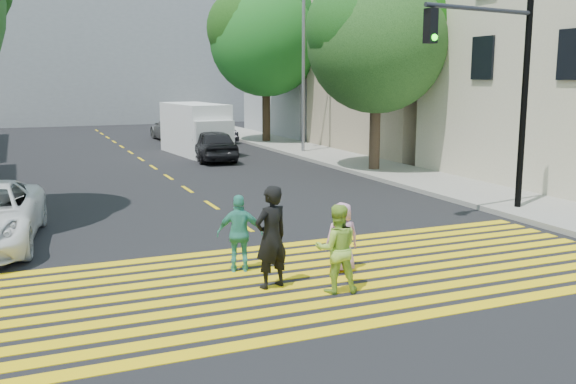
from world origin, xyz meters
TOP-DOWN VIEW (x-y plane):
  - ground at (0.00, 0.00)m, footprint 120.00×120.00m
  - sidewalk_right at (8.50, 15.00)m, footprint 3.00×60.00m
  - crosswalk at (0.00, 1.28)m, footprint 13.40×5.30m
  - lane_line at (0.00, 22.50)m, footprint 0.12×34.40m
  - building_right_tan at (15.00, 19.00)m, footprint 10.00×10.00m
  - building_right_grey at (15.00, 30.00)m, footprint 10.00×10.00m
  - backdrop_block at (0.00, 48.00)m, footprint 30.00×8.00m
  - tree_right_near at (8.11, 13.03)m, footprint 6.78×6.41m
  - tree_right_far at (8.22, 25.59)m, footprint 8.13×7.79m
  - pedestrian_man at (-1.14, 1.07)m, footprint 0.80×0.64m
  - pedestrian_woman at (-0.14, 0.40)m, footprint 0.92×0.80m
  - pedestrian_child at (0.53, 1.48)m, footprint 0.72×0.51m
  - pedestrian_extra at (-1.35, 2.25)m, footprint 0.99×0.64m
  - dark_car_near at (3.00, 19.16)m, footprint 2.04×4.41m
  - silver_car at (3.52, 29.42)m, footprint 2.19×5.14m
  - dark_car_parked at (5.58, 27.48)m, footprint 1.89×3.89m
  - white_van at (2.99, 21.89)m, footprint 2.49×5.53m
  - traffic_signal at (6.81, 4.44)m, footprint 4.02×1.02m
  - street_lamp at (7.77, 19.99)m, footprint 2.02×0.65m

SIDE VIEW (x-z plane):
  - ground at x=0.00m, z-range 0.00..0.00m
  - lane_line at x=0.00m, z-range 0.00..0.01m
  - crosswalk at x=0.00m, z-range 0.00..0.01m
  - sidewalk_right at x=8.50m, z-range 0.00..0.15m
  - dark_car_parked at x=5.58m, z-range 0.00..1.23m
  - pedestrian_child at x=0.53m, z-range 0.00..1.40m
  - dark_car_near at x=3.00m, z-range 0.00..1.46m
  - silver_car at x=3.52m, z-range 0.00..1.48m
  - pedestrian_extra at x=-1.35m, z-range 0.00..1.56m
  - pedestrian_woman at x=-0.14m, z-range 0.00..1.62m
  - pedestrian_man at x=-1.14m, z-range 0.00..1.92m
  - white_van at x=2.99m, z-range -0.06..2.47m
  - traffic_signal at x=6.81m, z-range 0.88..6.84m
  - building_right_tan at x=15.00m, z-range 0.00..10.00m
  - building_right_grey at x=15.00m, z-range 0.00..10.00m
  - street_lamp at x=7.77m, z-range 0.67..9.67m
  - tree_right_near at x=8.11m, z-range 1.43..9.51m
  - backdrop_block at x=0.00m, z-range 0.00..12.00m
  - tree_right_far at x=8.22m, z-range 1.63..10.90m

